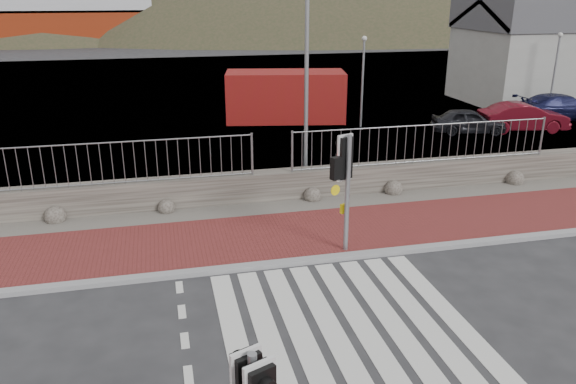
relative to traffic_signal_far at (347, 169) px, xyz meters
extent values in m
plane|color=#28282B|center=(-0.97, -3.32, -2.12)|extent=(220.00, 220.00, 0.00)
cube|color=maroon|center=(-0.97, 1.18, -2.08)|extent=(40.00, 3.00, 0.08)
cube|color=gray|center=(-0.97, -0.32, -2.07)|extent=(40.00, 0.25, 0.12)
cube|color=silver|center=(-3.07, -3.32, -2.11)|extent=(0.42, 5.60, 0.01)
cube|color=silver|center=(-2.47, -3.32, -2.11)|extent=(0.42, 5.60, 0.01)
cube|color=silver|center=(-1.87, -3.32, -2.11)|extent=(0.42, 5.60, 0.01)
cube|color=silver|center=(-1.27, -3.32, -2.11)|extent=(0.42, 5.60, 0.01)
cube|color=silver|center=(-0.67, -3.32, -2.11)|extent=(0.42, 5.60, 0.01)
cube|color=silver|center=(-0.07, -3.32, -2.11)|extent=(0.42, 5.60, 0.01)
cube|color=silver|center=(0.53, -3.32, -2.11)|extent=(0.42, 5.60, 0.01)
cube|color=silver|center=(1.13, -3.32, -2.11)|extent=(0.42, 5.60, 0.01)
cube|color=#59544C|center=(-0.97, 3.18, -2.09)|extent=(40.00, 1.50, 0.06)
cube|color=#433D37|center=(-0.97, 3.98, -1.67)|extent=(40.00, 0.60, 0.90)
cylinder|color=gray|center=(-5.77, 3.83, -0.02)|extent=(8.40, 0.04, 0.04)
cylinder|color=gray|center=(-1.57, 3.83, -0.62)|extent=(0.07, 0.07, 1.20)
cylinder|color=gray|center=(3.83, 3.83, -0.02)|extent=(8.40, 0.04, 0.04)
cylinder|color=gray|center=(-0.37, 3.83, -0.62)|extent=(0.07, 0.07, 1.20)
cylinder|color=gray|center=(8.03, 3.83, -0.62)|extent=(0.07, 0.07, 1.20)
cube|color=#4C4C4F|center=(-0.97, 24.58, -2.12)|extent=(120.00, 40.00, 0.50)
cube|color=#3F4C54|center=(-0.97, 59.58, -2.12)|extent=(220.00, 50.00, 0.05)
cube|color=#9E9E99|center=(19.03, 16.58, -0.12)|extent=(12.00, 6.00, 4.00)
ellipsoid|color=#2F3520|center=(-15.97, 84.58, -22.12)|extent=(106.40, 68.40, 76.00)
ellipsoid|color=#2F3520|center=(29.03, 84.58, -28.12)|extent=(140.00, 90.00, 100.00)
ellipsoid|color=#2F3520|center=(74.03, 84.58, -22.12)|extent=(112.00, 72.00, 80.00)
cylinder|color=gray|center=(0.04, 0.01, -0.66)|extent=(0.12, 0.12, 2.93)
cube|color=#DABA0C|center=(0.04, 0.01, -1.02)|extent=(0.17, 0.13, 0.23)
cube|color=black|center=(0.04, 0.01, 0.23)|extent=(0.48, 0.39, 1.10)
sphere|color=#0CE53F|center=(0.04, 0.01, -0.08)|extent=(0.16, 0.16, 0.16)
cube|color=black|center=(-0.30, -0.12, 0.08)|extent=(0.28, 0.24, 0.52)
cylinder|color=gray|center=(0.29, 4.78, 1.53)|extent=(0.13, 0.13, 7.31)
cube|color=maroon|center=(1.94, 14.82, -0.94)|extent=(6.00, 3.38, 2.36)
imported|color=black|center=(9.27, 10.37, -1.57)|extent=(3.44, 1.98, 1.10)
imported|color=#5C0D18|center=(11.87, 10.16, -1.49)|extent=(4.03, 1.96, 1.27)
imported|color=#121439|center=(14.98, 11.69, -1.47)|extent=(4.48, 1.83, 1.30)
camera|label=1|loc=(-4.12, -11.68, 3.85)|focal=35.00mm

